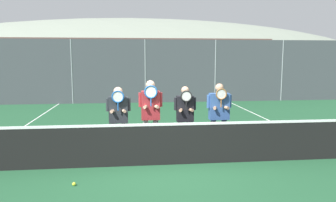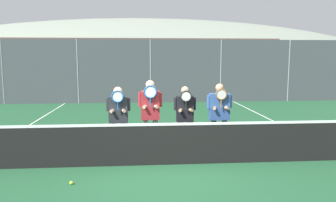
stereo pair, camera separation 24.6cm
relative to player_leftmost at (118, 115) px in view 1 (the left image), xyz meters
name	(u,v)px [view 1 (the left image)]	position (x,y,z in m)	size (l,w,h in m)	color
ground_plane	(165,165)	(1.05, -0.87, -1.01)	(120.00, 120.00, 0.00)	#1E4C2D
hill_distant	(135,70)	(1.05, 52.49, -1.01)	(90.77, 50.43, 17.65)	gray
clubhouse_building	(118,65)	(-0.61, 16.25, 0.81)	(20.76, 5.50, 3.59)	beige
fence_back	(145,71)	(1.05, 9.23, 0.64)	(22.50, 0.06, 3.29)	gray
tennis_net	(165,143)	(1.05, -0.87, -0.52)	(11.96, 0.09, 1.05)	gray
court_line_left_sideline	(7,137)	(-3.40, 2.13, -1.00)	(0.05, 16.00, 0.01)	white
court_line_right_sideline	(290,130)	(5.50, 2.13, -1.00)	(0.05, 16.00, 0.01)	white
player_leftmost	(118,115)	(0.00, 0.00, 0.00)	(0.59, 0.34, 1.69)	white
player_center_left	(151,111)	(0.78, -0.07, 0.09)	(0.58, 0.34, 1.84)	white
player_center_right	(185,115)	(1.64, -0.01, -0.03)	(0.55, 0.34, 1.68)	black
player_rightmost	(219,112)	(2.50, -0.01, 0.03)	(0.63, 0.34, 1.75)	#232838
car_far_left	(35,82)	(-5.32, 11.97, -0.07)	(4.65, 2.09, 1.85)	navy
car_left_of_center	(127,82)	(0.03, 12.38, -0.14)	(4.45, 2.00, 1.68)	black
car_center	(212,81)	(5.38, 12.23, -0.13)	(4.67, 1.96, 1.70)	slate
car_right_of_center	(294,81)	(10.70, 12.00, -0.13)	(4.37, 1.90, 1.71)	#B2B7BC
tennis_ball_on_court	(74,184)	(-0.78, -1.88, -0.97)	(0.07, 0.07, 0.07)	#CCDB33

